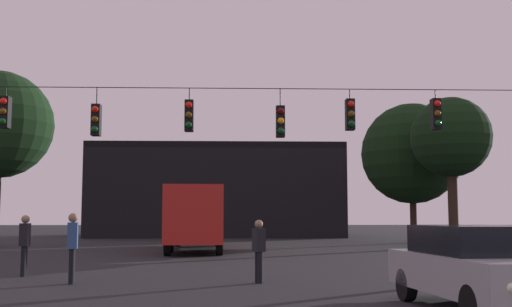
{
  "coord_description": "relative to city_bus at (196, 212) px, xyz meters",
  "views": [
    {
      "loc": [
        0.35,
        -4.6,
        1.7
      ],
      "look_at": [
        1.01,
        15.38,
        3.72
      ],
      "focal_mm": 43.34,
      "sensor_mm": 36.0,
      "label": 1
    }
  ],
  "objects": [
    {
      "name": "pedestrian_crossing_left",
      "position": [
        -3.97,
        -13.16,
        -0.89
      ],
      "size": [
        0.26,
        0.38,
        1.72
      ],
      "color": "black",
      "rests_on": "ground"
    },
    {
      "name": "pedestrian_crossing_right",
      "position": [
        2.57,
        -15.09,
        -0.97
      ],
      "size": [
        0.34,
        0.42,
        1.59
      ],
      "color": "black",
      "rests_on": "ground"
    },
    {
      "name": "city_bus",
      "position": [
        0.0,
        0.0,
        0.0
      ],
      "size": [
        2.97,
        11.09,
        3.0
      ],
      "color": "#B21E19",
      "rests_on": "ground"
    },
    {
      "name": "ground_plane",
      "position": [
        1.62,
        -1.82,
        -1.87
      ],
      "size": [
        168.0,
        168.0,
        0.0
      ],
      "primitive_type": "plane",
      "color": "black",
      "rests_on": "ground"
    },
    {
      "name": "overhead_signal_span",
      "position": [
        1.66,
        -12.51,
        1.81
      ],
      "size": [
        19.63,
        0.44,
        5.97
      ],
      "color": "black",
      "rests_on": "ground"
    },
    {
      "name": "pedestrian_crossing_center",
      "position": [
        -2.12,
        -15.13,
        -0.86
      ],
      "size": [
        0.3,
        0.4,
        1.77
      ],
      "color": "black",
      "rests_on": "ground"
    },
    {
      "name": "car_near_right",
      "position": [
        6.32,
        -19.77,
        -1.07
      ],
      "size": [
        2.21,
        4.46,
        1.52
      ],
      "color": "#99999E",
      "rests_on": "ground"
    },
    {
      "name": "corner_building",
      "position": [
        0.47,
        21.34,
        1.8
      ],
      "size": [
        19.94,
        11.57,
        7.33
      ],
      "color": "black",
      "rests_on": "ground"
    },
    {
      "name": "tree_behind_building",
      "position": [
        13.86,
        2.53,
        4.11
      ],
      "size": [
        4.42,
        4.42,
        8.24
      ],
      "color": "#2D2116",
      "rests_on": "ground"
    },
    {
      "name": "tree_right_far",
      "position": [
        13.13,
        7.61,
        3.75
      ],
      "size": [
        6.36,
        6.36,
        8.8
      ],
      "color": "#2D2116",
      "rests_on": "ground"
    }
  ]
}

